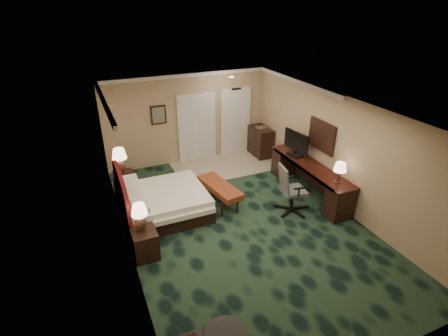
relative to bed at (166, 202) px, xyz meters
name	(u,v)px	position (x,y,z in m)	size (l,w,h in m)	color
floor	(242,223)	(1.47, -1.10, -0.29)	(5.00, 7.50, 0.00)	black
ceiling	(245,109)	(1.47, -1.10, 2.41)	(5.00, 7.50, 0.00)	silver
wall_back	(188,119)	(1.47, 2.65, 1.06)	(5.00, 0.00, 2.70)	tan
wall_front	(377,297)	(1.47, -4.85, 1.06)	(5.00, 0.00, 2.70)	tan
wall_left	(123,195)	(-1.03, -1.10, 1.06)	(0.00, 7.50, 2.70)	tan
wall_right	(338,152)	(3.97, -1.10, 1.06)	(0.00, 7.50, 2.70)	tan
crown_molding	(245,112)	(1.47, -1.10, 2.36)	(5.00, 7.50, 0.10)	white
tile_patch	(227,165)	(2.37, 1.80, -0.29)	(3.20, 1.70, 0.01)	#B6B1A2
headboard	(123,198)	(-0.97, -0.10, 0.41)	(0.12, 2.00, 1.40)	#500B12
entry_door	(235,122)	(3.02, 2.62, 0.76)	(1.02, 0.06, 2.18)	white
closet_doors	(197,128)	(1.72, 2.61, 0.76)	(1.20, 0.06, 2.10)	white
wall_art	(158,115)	(0.57, 2.61, 1.31)	(0.45, 0.06, 0.55)	slate
wall_mirror	(322,136)	(3.93, -0.50, 1.26)	(0.05, 0.95, 0.75)	white
bed	(166,202)	(0.00, 0.00, 0.00)	(1.85, 1.72, 0.59)	white
nightstand_near	(145,243)	(-0.77, -1.32, 0.00)	(0.47, 0.54, 0.59)	black
nightstand_far	(125,185)	(-0.75, 1.20, 0.03)	(0.51, 0.59, 0.64)	black
lamp_near	(140,218)	(-0.80, -1.28, 0.59)	(0.31, 0.31, 0.59)	black
lamp_far	(120,161)	(-0.79, 1.23, 0.69)	(0.36, 0.36, 0.68)	black
bed_bench	(220,193)	(1.37, -0.03, -0.05)	(0.50, 1.44, 0.49)	brown
desk	(309,179)	(3.64, -0.56, 0.12)	(0.62, 2.88, 0.83)	black
tv	(296,144)	(3.60, 0.08, 0.87)	(0.07, 0.86, 0.67)	black
desk_lamp	(339,173)	(3.67, -1.58, 0.79)	(0.29, 0.29, 0.51)	black
desk_chair	(293,189)	(2.81, -1.09, 0.31)	(0.71, 0.66, 1.22)	#4A4A4F
minibar	(260,142)	(3.68, 2.10, 0.17)	(0.49, 0.88, 0.93)	black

